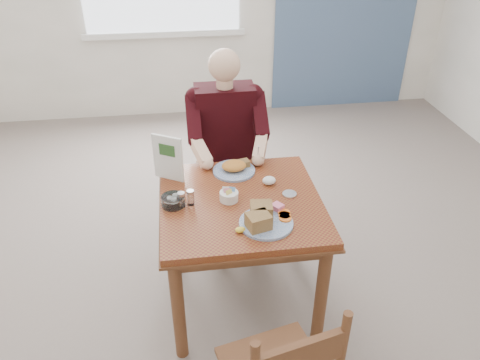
{
  "coord_description": "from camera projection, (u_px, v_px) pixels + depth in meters",
  "views": [
    {
      "loc": [
        -0.31,
        -2.15,
        2.24
      ],
      "look_at": [
        -0.01,
        0.0,
        0.88
      ],
      "focal_mm": 35.0,
      "sensor_mm": 36.0,
      "label": 1
    }
  ],
  "objects": [
    {
      "name": "lemon_wedge",
      "position": [
        240.0,
        230.0,
        2.37
      ],
      "size": [
        0.06,
        0.05,
        0.03
      ],
      "primitive_type": "ellipsoid",
      "rotation": [
        0.0,
        0.0,
        0.23
      ],
      "color": "yellow",
      "rests_on": "table"
    },
    {
      "name": "shakers",
      "position": [
        186.0,
        198.0,
        2.56
      ],
      "size": [
        0.1,
        0.06,
        0.09
      ],
      "color": "white",
      "rests_on": "table"
    },
    {
      "name": "table",
      "position": [
        241.0,
        216.0,
        2.69
      ],
      "size": [
        0.92,
        0.92,
        0.75
      ],
      "color": "brown",
      "rests_on": "ground"
    },
    {
      "name": "chair_far",
      "position": [
        226.0,
        170.0,
        3.44
      ],
      "size": [
        0.42,
        0.42,
        0.95
      ],
      "color": "brown",
      "rests_on": "ground"
    },
    {
      "name": "diner",
      "position": [
        226.0,
        135.0,
        3.19
      ],
      "size": [
        0.53,
        0.56,
        1.39
      ],
      "color": "gray",
      "rests_on": "chair_far"
    },
    {
      "name": "caddy",
      "position": [
        229.0,
        196.0,
        2.61
      ],
      "size": [
        0.11,
        0.11,
        0.08
      ],
      "color": "white",
      "rests_on": "table"
    },
    {
      "name": "creamer",
      "position": [
        173.0,
        201.0,
        2.57
      ],
      "size": [
        0.16,
        0.16,
        0.06
      ],
      "color": "white",
      "rests_on": "table"
    },
    {
      "name": "near_plate",
      "position": [
        264.0,
        218.0,
        2.42
      ],
      "size": [
        0.32,
        0.32,
        0.09
      ],
      "color": "white",
      "rests_on": "table"
    },
    {
      "name": "metal_dish",
      "position": [
        289.0,
        194.0,
        2.67
      ],
      "size": [
        0.09,
        0.09,
        0.01
      ],
      "primitive_type": "cylinder",
      "rotation": [
        0.0,
        0.0,
        -0.15
      ],
      "color": "silver",
      "rests_on": "table"
    },
    {
      "name": "napkin",
      "position": [
        269.0,
        181.0,
        2.76
      ],
      "size": [
        0.09,
        0.08,
        0.05
      ],
      "primitive_type": "ellipsoid",
      "rotation": [
        0.0,
        0.0,
        0.16
      ],
      "color": "white",
      "rests_on": "table"
    },
    {
      "name": "menu",
      "position": [
        168.0,
        158.0,
        2.75
      ],
      "size": [
        0.17,
        0.11,
        0.29
      ],
      "color": "white",
      "rests_on": "table"
    },
    {
      "name": "floor",
      "position": [
        241.0,
        296.0,
        3.02
      ],
      "size": [
        6.0,
        6.0,
        0.0
      ],
      "primitive_type": "plane",
      "color": "slate",
      "rests_on": "ground"
    },
    {
      "name": "far_plate",
      "position": [
        235.0,
        168.0,
        2.88
      ],
      "size": [
        0.32,
        0.32,
        0.07
      ],
      "color": "white",
      "rests_on": "table"
    }
  ]
}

